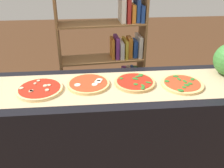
{
  "coord_description": "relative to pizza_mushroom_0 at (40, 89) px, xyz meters",
  "views": [
    {
      "loc": [
        -0.14,
        -1.53,
        1.77
      ],
      "look_at": [
        0.0,
        0.0,
        0.95
      ],
      "focal_mm": 39.74,
      "sensor_mm": 36.0,
      "label": 1
    }
  ],
  "objects": [
    {
      "name": "counter",
      "position": [
        0.5,
        0.02,
        -0.48
      ],
      "size": [
        2.14,
        0.61,
        0.93
      ],
      "primitive_type": "cube",
      "color": "black",
      "rests_on": "ground_plane"
    },
    {
      "name": "pizza_mushroom_0",
      "position": [
        0.0,
        0.0,
        0.0
      ],
      "size": [
        0.31,
        0.31,
        0.03
      ],
      "color": "#E5C17F",
      "rests_on": "parchment_paper"
    },
    {
      "name": "pizza_spinach_3",
      "position": [
        1.0,
        -0.01,
        -0.0
      ],
      "size": [
        0.3,
        0.3,
        0.03
      ],
      "color": "#DBB26B",
      "rests_on": "parchment_paper"
    },
    {
      "name": "parchment_paper",
      "position": [
        0.5,
        0.02,
        -0.01
      ],
      "size": [
        1.8,
        0.45,
        0.0
      ],
      "primitive_type": "cube",
      "color": "tan",
      "rests_on": "counter"
    },
    {
      "name": "bookshelf",
      "position": [
        0.61,
        0.97,
        -0.19
      ],
      "size": [
        0.91,
        0.34,
        1.53
      ],
      "color": "brown",
      "rests_on": "ground_plane"
    },
    {
      "name": "pizza_mozzarella_1",
      "position": [
        0.33,
        0.05,
        -0.0
      ],
      "size": [
        0.3,
        0.3,
        0.03
      ],
      "color": "#DBB26B",
      "rests_on": "parchment_paper"
    },
    {
      "name": "pizza_spinach_2",
      "position": [
        0.67,
        0.04,
        0.0
      ],
      "size": [
        0.29,
        0.29,
        0.03
      ],
      "color": "tan",
      "rests_on": "parchment_paper"
    }
  ]
}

